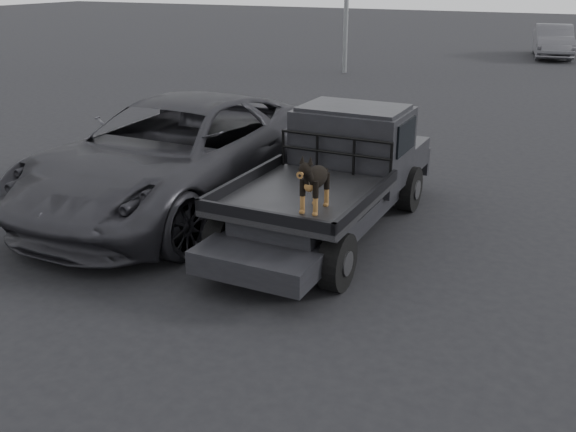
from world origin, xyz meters
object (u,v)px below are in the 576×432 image
at_px(flatbed_ute, 329,204).
at_px(parked_suv, 176,154).
at_px(distant_car_a, 553,41).
at_px(dog, 315,182).

bearing_deg(flatbed_ute, parked_suv, 179.80).
bearing_deg(distant_car_a, parked_suv, -108.28).
relative_size(flatbed_ute, distant_car_a, 1.22).
relative_size(dog, distant_car_a, 0.17).
xyz_separation_m(parked_suv, distant_car_a, (3.86, 24.11, -0.17)).
distance_m(dog, distant_car_a, 25.57).
bearing_deg(distant_car_a, dog, -100.67).
bearing_deg(flatbed_ute, dog, -74.81).
distance_m(flatbed_ute, dog, 1.70).
height_order(dog, distant_car_a, dog).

